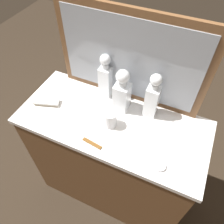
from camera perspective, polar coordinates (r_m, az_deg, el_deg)
name	(u,v)px	position (r m, az deg, el deg)	size (l,w,h in m)	color
ground_plane	(112,186)	(2.11, 0.00, -18.41)	(6.00, 6.00, 0.00)	#2D2319
dresser	(112,160)	(1.68, 0.00, -12.32)	(1.11, 0.50, 0.94)	brown
dresser_mirror	(130,59)	(1.24, 4.54, 13.44)	(0.87, 0.03, 0.56)	brown
crystal_decanter_center	(152,99)	(1.26, 10.32, 3.25)	(0.07, 0.07, 0.29)	white
crystal_decanter_left	(122,94)	(1.28, 2.58, 4.73)	(0.09, 0.09, 0.28)	white
crystal_decanter_rear	(106,80)	(1.36, -1.62, 8.35)	(0.07, 0.07, 0.30)	white
crystal_tumbler_left	(109,119)	(1.24, -0.71, -1.83)	(0.08, 0.08, 0.10)	white
silver_brush_center	(47,102)	(1.43, -16.44, 2.55)	(0.17, 0.11, 0.02)	#B7A88C
porcelain_dish	(160,166)	(1.15, 12.18, -13.38)	(0.06, 0.06, 0.01)	silver
tortoiseshell_comb	(92,143)	(1.20, -5.13, -8.04)	(0.12, 0.03, 0.01)	brown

